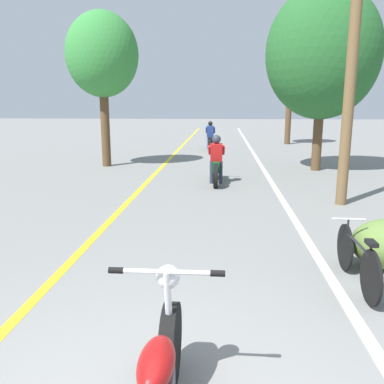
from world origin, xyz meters
TOP-DOWN VIEW (x-y plane):
  - lane_stripe_center at (-1.70, 12.04)m, footprint 0.14×48.00m
  - lane_stripe_edge at (1.97, 12.04)m, footprint 0.14×48.00m
  - utility_pole at (3.25, 7.09)m, footprint 1.10×0.24m
  - roadside_tree_right_near at (3.76, 12.06)m, footprint 3.75×3.38m
  - roadside_tree_right_far at (4.21, 21.44)m, footprint 2.44×2.20m
  - roadside_tree_left at (-3.77, 12.46)m, footprint 2.57×2.31m
  - motorcycle_rider_lead at (0.33, 9.43)m, footprint 0.50×2.04m
  - motorcycle_rider_far at (-0.11, 18.40)m, footprint 0.50×1.95m
  - bicycle_parked at (2.22, 2.72)m, footprint 0.44×1.66m

SIDE VIEW (x-z plane):
  - lane_stripe_center at x=-1.70m, z-range 0.00..0.01m
  - lane_stripe_edge at x=1.97m, z-range 0.00..0.01m
  - bicycle_parked at x=2.22m, z-range -0.03..0.73m
  - motorcycle_rider_far at x=-0.11m, z-range -0.17..1.24m
  - motorcycle_rider_lead at x=0.33m, z-range -0.16..1.24m
  - utility_pole at x=3.25m, z-range 0.09..6.45m
  - roadside_tree_right_near at x=3.76m, z-range 0.86..6.93m
  - roadside_tree_left at x=-3.77m, z-range 1.20..6.64m
  - roadside_tree_right_far at x=4.21m, z-range 1.27..6.72m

